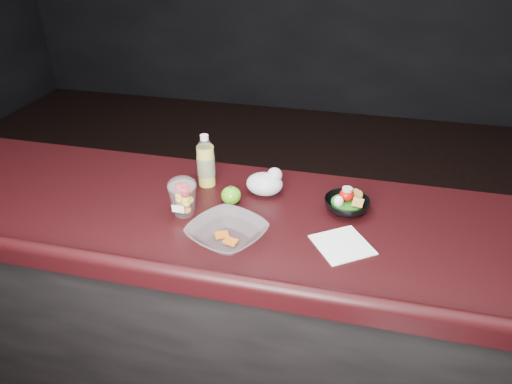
% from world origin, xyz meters
% --- Properties ---
extents(counter, '(4.06, 0.71, 1.02)m').
position_xyz_m(counter, '(0.00, 0.30, 0.51)').
color(counter, black).
rests_on(counter, ground).
extents(lemonade_bottle, '(0.07, 0.07, 0.21)m').
position_xyz_m(lemonade_bottle, '(-0.23, 0.47, 1.11)').
color(lemonade_bottle, yellow).
rests_on(lemonade_bottle, counter).
extents(fruit_cup, '(0.10, 0.10, 0.14)m').
position_xyz_m(fruit_cup, '(-0.24, 0.26, 1.09)').
color(fruit_cup, white).
rests_on(fruit_cup, counter).
extents(green_apple, '(0.07, 0.07, 0.07)m').
position_xyz_m(green_apple, '(-0.10, 0.36, 1.05)').
color(green_apple, '#277E0E').
rests_on(green_apple, counter).
extents(plastic_bag, '(0.14, 0.11, 0.10)m').
position_xyz_m(plastic_bag, '(0.01, 0.46, 1.06)').
color(plastic_bag, silver).
rests_on(plastic_bag, counter).
extents(snack_bowl, '(0.16, 0.16, 0.09)m').
position_xyz_m(snack_bowl, '(0.31, 0.41, 1.05)').
color(snack_bowl, black).
rests_on(snack_bowl, counter).
extents(takeout_bowl, '(0.31, 0.31, 0.06)m').
position_xyz_m(takeout_bowl, '(-0.05, 0.15, 1.05)').
color(takeout_bowl, silver).
rests_on(takeout_bowl, counter).
extents(paper_napkin, '(0.22, 0.22, 0.00)m').
position_xyz_m(paper_napkin, '(0.31, 0.21, 1.02)').
color(paper_napkin, white).
rests_on(paper_napkin, counter).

